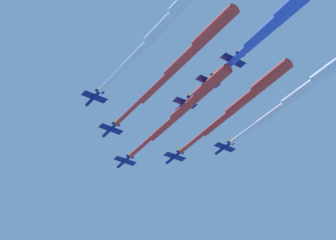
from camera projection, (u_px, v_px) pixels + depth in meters
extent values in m
cylinder|color=navy|center=(124.00, 161.00, 224.28)|extent=(2.45, 9.07, 1.15)
cone|color=yellow|center=(117.00, 168.00, 227.51)|extent=(1.27, 1.45, 1.09)
cylinder|color=black|center=(131.00, 155.00, 221.24)|extent=(0.94, 0.72, 0.86)
ellipsoid|color=black|center=(121.00, 163.00, 225.83)|extent=(1.06, 1.99, 0.71)
cube|color=navy|center=(125.00, 161.00, 223.90)|extent=(8.70, 3.89, 0.53)
cube|color=yellow|center=(116.00, 158.00, 222.10)|extent=(1.03, 2.38, 0.13)
cube|color=yellow|center=(134.00, 164.00, 225.79)|extent=(1.03, 2.38, 0.13)
cube|color=navy|center=(130.00, 157.00, 221.86)|extent=(3.33, 1.55, 0.25)
cube|color=yellow|center=(130.00, 154.00, 222.43)|extent=(0.41, 1.42, 1.90)
cylinder|color=red|center=(142.00, 146.00, 216.73)|extent=(3.71, 15.57, 1.46)
cylinder|color=red|center=(165.00, 127.00, 208.23)|extent=(4.43, 15.68, 2.20)
cylinder|color=red|center=(187.00, 106.00, 199.39)|extent=(5.16, 15.79, 2.93)
cylinder|color=red|center=(212.00, 82.00, 190.54)|extent=(5.88, 15.89, 3.66)
cylinder|color=navy|center=(110.00, 130.00, 210.93)|extent=(2.50, 9.07, 1.15)
cone|color=yellow|center=(103.00, 137.00, 214.15)|extent=(1.28, 1.45, 1.10)
cylinder|color=black|center=(117.00, 123.00, 207.90)|extent=(0.95, 0.72, 0.86)
ellipsoid|color=black|center=(107.00, 131.00, 212.47)|extent=(1.07, 2.00, 0.72)
cube|color=navy|center=(111.00, 129.00, 210.56)|extent=(8.71, 3.94, 0.56)
cube|color=yellow|center=(101.00, 125.00, 208.73)|extent=(1.04, 2.38, 0.13)
cube|color=yellow|center=(120.00, 132.00, 212.46)|extent=(1.04, 2.38, 0.13)
cube|color=navy|center=(116.00, 124.00, 208.52)|extent=(3.33, 1.57, 0.26)
cube|color=yellow|center=(116.00, 122.00, 209.09)|extent=(0.42, 1.42, 1.90)
cylinder|color=red|center=(130.00, 111.00, 202.90)|extent=(4.08, 17.39, 1.47)
cylinder|color=red|center=(157.00, 86.00, 193.42)|extent=(4.81, 17.50, 2.20)
cylinder|color=red|center=(184.00, 58.00, 183.59)|extent=(5.53, 17.62, 2.94)
cylinder|color=red|center=(215.00, 27.00, 173.75)|extent=(6.26, 17.73, 3.67)
cylinder|color=navy|center=(174.00, 157.00, 222.96)|extent=(2.48, 9.08, 1.18)
cone|color=yellow|center=(166.00, 164.00, 226.19)|extent=(1.30, 1.45, 1.12)
cylinder|color=black|center=(182.00, 151.00, 219.92)|extent=(0.96, 0.72, 0.88)
ellipsoid|color=black|center=(171.00, 159.00, 224.50)|extent=(1.08, 2.00, 0.73)
cube|color=navy|center=(175.00, 157.00, 222.59)|extent=(8.69, 3.90, 0.75)
cube|color=yellow|center=(166.00, 154.00, 220.72)|extent=(1.03, 2.38, 0.15)
cube|color=yellow|center=(183.00, 159.00, 224.53)|extent=(1.03, 2.38, 0.15)
cube|color=navy|center=(180.00, 152.00, 220.54)|extent=(3.33, 1.56, 0.33)
cube|color=yellow|center=(180.00, 150.00, 221.10)|extent=(0.46, 1.42, 1.90)
cylinder|color=red|center=(194.00, 141.00, 215.42)|extent=(3.76, 15.56, 1.50)
cylinder|color=red|center=(218.00, 122.00, 206.94)|extent=(4.50, 15.67, 2.25)
cylinder|color=red|center=(244.00, 101.00, 198.11)|extent=(5.24, 15.78, 3.00)
cylinder|color=red|center=(271.00, 77.00, 189.26)|extent=(5.98, 15.89, 3.75)
cylinder|color=navy|center=(94.00, 98.00, 196.52)|extent=(2.57, 9.07, 1.17)
cone|color=yellow|center=(86.00, 106.00, 199.73)|extent=(1.30, 1.46, 1.11)
cylinder|color=black|center=(101.00, 90.00, 193.51)|extent=(0.96, 0.73, 0.87)
ellipsoid|color=black|center=(91.00, 100.00, 198.05)|extent=(1.09, 2.00, 0.73)
cube|color=navy|center=(94.00, 97.00, 196.15)|extent=(8.71, 3.99, 0.66)
cube|color=yellow|center=(84.00, 93.00, 194.28)|extent=(1.06, 2.38, 0.14)
cube|color=yellow|center=(105.00, 101.00, 198.10)|extent=(1.06, 2.38, 0.14)
cube|color=navy|center=(100.00, 91.00, 194.12)|extent=(3.33, 1.59, 0.30)
cube|color=yellow|center=(100.00, 89.00, 194.69)|extent=(0.46, 1.42, 1.90)
cylinder|color=white|center=(113.00, 78.00, 189.09)|extent=(3.88, 15.38, 1.48)
cylinder|color=white|center=(138.00, 53.00, 180.77)|extent=(4.61, 15.50, 2.23)
cylinder|color=white|center=(163.00, 25.00, 172.10)|extent=(5.35, 15.62, 2.97)
cylinder|color=navy|center=(224.00, 148.00, 223.06)|extent=(2.65, 9.07, 1.17)
cone|color=yellow|center=(215.00, 154.00, 226.24)|extent=(1.32, 1.47, 1.12)
cylinder|color=black|center=(232.00, 142.00, 220.06)|extent=(0.97, 0.74, 0.88)
ellipsoid|color=black|center=(220.00, 149.00, 224.58)|extent=(1.11, 2.01, 0.73)
cube|color=navy|center=(225.00, 147.00, 222.69)|extent=(8.72, 4.06, 0.73)
cube|color=yellow|center=(217.00, 144.00, 220.78)|extent=(1.08, 2.39, 0.15)
cube|color=yellow|center=(233.00, 150.00, 224.68)|extent=(1.08, 2.39, 0.15)
cube|color=navy|center=(231.00, 143.00, 220.67)|extent=(3.34, 1.62, 0.32)
cube|color=yellow|center=(230.00, 141.00, 221.23)|extent=(0.48, 1.42, 1.90)
cylinder|color=white|center=(246.00, 132.00, 215.62)|extent=(4.05, 15.54, 1.49)
cylinder|color=white|center=(273.00, 113.00, 207.27)|extent=(4.79, 15.67, 2.24)
cylinder|color=white|center=(301.00, 91.00, 198.55)|extent=(5.52, 15.79, 2.99)
cylinder|color=white|center=(332.00, 67.00, 189.83)|extent=(6.26, 15.92, 3.74)
cylinder|color=navy|center=(184.00, 104.00, 202.59)|extent=(2.44, 9.08, 1.19)
cone|color=yellow|center=(175.00, 112.00, 205.83)|extent=(1.30, 1.45, 1.13)
cylinder|color=black|center=(193.00, 96.00, 199.54)|extent=(0.97, 0.72, 0.89)
ellipsoid|color=black|center=(180.00, 106.00, 204.13)|extent=(1.07, 2.00, 0.74)
cube|color=navy|center=(185.00, 103.00, 202.21)|extent=(8.68, 3.86, 0.82)
cube|color=yellow|center=(176.00, 99.00, 200.34)|extent=(1.02, 2.38, 0.16)
cube|color=yellow|center=(194.00, 106.00, 204.17)|extent=(1.02, 2.38, 0.16)
cube|color=navy|center=(191.00, 98.00, 200.16)|extent=(3.32, 1.54, 0.36)
cube|color=yellow|center=(191.00, 95.00, 200.72)|extent=(0.47, 1.42, 1.90)
cylinder|color=blue|center=(206.00, 84.00, 194.89)|extent=(3.75, 16.02, 1.51)
cylinder|color=blue|center=(235.00, 59.00, 186.13)|extent=(4.50, 16.13, 2.26)
cylinder|color=blue|center=(265.00, 31.00, 177.01)|extent=(5.24, 16.23, 3.02)
cylinder|color=blue|center=(298.00, 0.00, 167.88)|extent=(5.99, 16.34, 3.77)
cylinder|color=navy|center=(207.00, 82.00, 195.15)|extent=(2.64, 9.07, 1.17)
cone|color=yellow|center=(197.00, 91.00, 198.33)|extent=(1.31, 1.47, 1.11)
cylinder|color=black|center=(217.00, 74.00, 192.15)|extent=(0.97, 0.74, 0.88)
ellipsoid|color=black|center=(203.00, 85.00, 196.67)|extent=(1.11, 2.01, 0.73)
cube|color=navy|center=(208.00, 82.00, 194.78)|extent=(8.72, 4.05, 0.72)
cube|color=yellow|center=(199.00, 77.00, 192.87)|extent=(1.08, 2.38, 0.15)
cube|color=yellow|center=(217.00, 86.00, 196.76)|extent=(1.08, 2.38, 0.15)
cube|color=navy|center=(215.00, 76.00, 192.76)|extent=(3.34, 1.61, 0.32)
cube|color=yellow|center=(214.00, 74.00, 193.32)|extent=(0.48, 1.42, 1.90)
cylinder|color=blue|center=(232.00, 61.00, 187.54)|extent=(4.13, 16.13, 1.49)
cylinder|color=blue|center=(264.00, 34.00, 178.86)|extent=(4.87, 16.25, 2.24)
cylinder|color=blue|center=(298.00, 4.00, 169.82)|extent=(5.60, 16.37, 2.99)
cylinder|color=navy|center=(232.00, 61.00, 187.21)|extent=(2.64, 9.07, 1.15)
cone|color=yellow|center=(221.00, 70.00, 190.39)|extent=(1.30, 1.46, 1.09)
cylinder|color=black|center=(242.00, 52.00, 184.21)|extent=(0.95, 0.74, 0.86)
ellipsoid|color=black|center=(228.00, 64.00, 188.73)|extent=(1.10, 2.01, 0.72)
cube|color=navy|center=(233.00, 60.00, 186.84)|extent=(8.73, 4.06, 0.54)
cube|color=yellow|center=(223.00, 55.00, 184.98)|extent=(1.08, 2.39, 0.13)
cube|color=yellow|center=(242.00, 65.00, 188.78)|extent=(1.08, 2.39, 0.13)
cube|color=navy|center=(240.00, 54.00, 184.82)|extent=(3.34, 1.62, 0.25)
cube|color=yellow|center=(240.00, 52.00, 185.39)|extent=(0.44, 1.42, 1.90)
cylinder|color=blue|center=(261.00, 36.00, 179.07)|extent=(4.46, 18.08, 1.47)
cylinder|color=blue|center=(301.00, 3.00, 169.30)|extent=(5.18, 18.20, 2.20)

